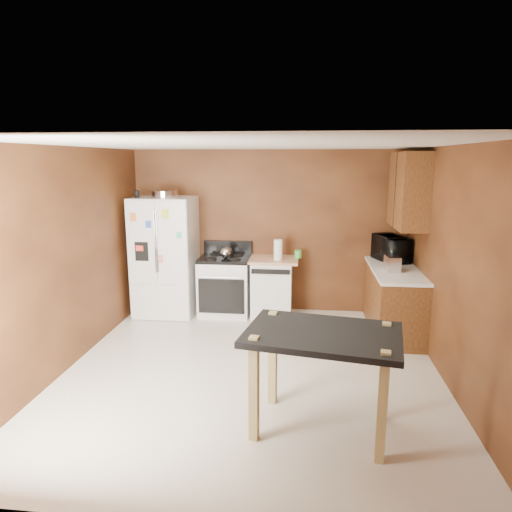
% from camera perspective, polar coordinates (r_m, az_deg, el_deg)
% --- Properties ---
extents(floor, '(4.50, 4.50, 0.00)m').
position_cam_1_polar(floor, '(5.33, -0.55, -14.21)').
color(floor, silver).
rests_on(floor, ground).
extents(ceiling, '(4.50, 4.50, 0.00)m').
position_cam_1_polar(ceiling, '(4.78, -0.61, 13.76)').
color(ceiling, white).
rests_on(ceiling, ground).
extents(wall_back, '(4.20, 0.00, 4.20)m').
position_cam_1_polar(wall_back, '(7.11, 1.59, 3.07)').
color(wall_back, brown).
rests_on(wall_back, ground).
extents(wall_front, '(4.20, 0.00, 4.20)m').
position_cam_1_polar(wall_front, '(2.79, -6.21, -11.39)').
color(wall_front, brown).
rests_on(wall_front, ground).
extents(wall_left, '(0.00, 4.50, 4.50)m').
position_cam_1_polar(wall_left, '(5.56, -22.61, -0.39)').
color(wall_left, brown).
rests_on(wall_left, ground).
extents(wall_right, '(0.00, 4.50, 4.50)m').
position_cam_1_polar(wall_right, '(5.11, 23.53, -1.49)').
color(wall_right, brown).
rests_on(wall_right, ground).
extents(roasting_pan, '(0.39, 0.39, 0.10)m').
position_cam_1_polar(roasting_pan, '(6.97, -11.29, 7.63)').
color(roasting_pan, silver).
rests_on(roasting_pan, refrigerator).
extents(pen_cup, '(0.07, 0.07, 0.11)m').
position_cam_1_polar(pen_cup, '(6.96, -14.66, 7.50)').
color(pen_cup, black).
rests_on(pen_cup, refrigerator).
extents(kettle, '(0.17, 0.17, 0.17)m').
position_cam_1_polar(kettle, '(6.82, -3.83, 0.40)').
color(kettle, silver).
rests_on(kettle, gas_range).
extents(paper_towel, '(0.15, 0.15, 0.30)m').
position_cam_1_polar(paper_towel, '(6.76, 2.78, 0.78)').
color(paper_towel, white).
rests_on(paper_towel, dishwasher).
extents(green_canister, '(0.12, 0.12, 0.12)m').
position_cam_1_polar(green_canister, '(6.92, 5.28, 0.24)').
color(green_canister, green).
rests_on(green_canister, dishwasher).
extents(toaster, '(0.19, 0.28, 0.20)m').
position_cam_1_polar(toaster, '(6.32, 16.67, -0.89)').
color(toaster, silver).
rests_on(toaster, right_cabinets).
extents(microwave, '(0.59, 0.71, 0.33)m').
position_cam_1_polar(microwave, '(6.92, 16.50, 0.79)').
color(microwave, black).
rests_on(microwave, right_cabinets).
extents(refrigerator, '(0.90, 0.80, 1.80)m').
position_cam_1_polar(refrigerator, '(7.09, -11.27, -0.05)').
color(refrigerator, white).
rests_on(refrigerator, ground).
extents(gas_range, '(0.76, 0.68, 1.10)m').
position_cam_1_polar(gas_range, '(7.04, -3.88, -3.61)').
color(gas_range, white).
rests_on(gas_range, ground).
extents(dishwasher, '(0.78, 0.63, 0.89)m').
position_cam_1_polar(dishwasher, '(6.98, 2.00, -3.82)').
color(dishwasher, white).
rests_on(dishwasher, ground).
extents(right_cabinets, '(0.63, 1.58, 2.45)m').
position_cam_1_polar(right_cabinets, '(6.52, 17.32, -1.37)').
color(right_cabinets, brown).
rests_on(right_cabinets, ground).
extents(island, '(1.43, 1.08, 0.93)m').
position_cam_1_polar(island, '(4.03, 8.31, -11.14)').
color(island, black).
rests_on(island, ground).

